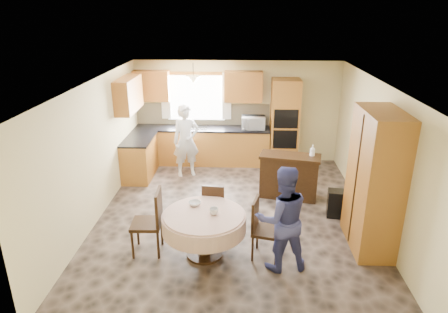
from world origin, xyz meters
TOP-DOWN VIEW (x-y plane):
  - floor at (0.00, 0.00)m, footprint 5.00×6.00m
  - ceiling at (0.00, 0.00)m, footprint 5.00×6.00m
  - wall_back at (0.00, 3.00)m, footprint 5.00×0.02m
  - wall_front at (0.00, -3.00)m, footprint 5.00×0.02m
  - wall_left at (-2.50, 0.00)m, footprint 0.02×6.00m
  - wall_right at (2.50, 0.00)m, footprint 0.02×6.00m
  - window at (-1.00, 2.98)m, footprint 1.40×0.03m
  - curtain_left at (-1.75, 2.93)m, footprint 0.22×0.02m
  - curtain_right at (-0.25, 2.93)m, footprint 0.22×0.02m
  - base_cab_back at (-0.85, 2.70)m, footprint 3.30×0.60m
  - counter_back at (-0.85, 2.70)m, footprint 3.30×0.64m
  - base_cab_left at (-2.20, 1.80)m, footprint 0.60×1.20m
  - counter_left at (-2.20, 1.80)m, footprint 0.64×1.20m
  - backsplash at (-0.85, 2.99)m, footprint 3.30×0.02m
  - wall_cab_left at (-2.05, 2.83)m, footprint 0.85×0.33m
  - wall_cab_right at (0.15, 2.83)m, footprint 0.90×0.33m
  - wall_cab_side at (-2.33, 1.80)m, footprint 0.33×1.20m
  - oven_tower at (1.15, 2.69)m, footprint 0.66×0.62m
  - oven_upper at (1.15, 2.38)m, footprint 0.56×0.01m
  - oven_lower at (1.15, 2.38)m, footprint 0.56×0.01m
  - pendant at (-1.00, 2.50)m, footprint 0.36×0.36m
  - sideboard at (1.11, 0.88)m, footprint 1.28×0.74m
  - space_heater at (1.93, 0.08)m, footprint 0.41×0.31m
  - cupboard at (2.22, -0.85)m, footprint 0.59×1.19m
  - dining_table at (-0.43, -1.28)m, footprint 1.30×1.30m
  - chair_left at (-1.26, -1.21)m, footprint 0.48×0.48m
  - chair_back at (-0.33, -0.56)m, footprint 0.44×0.44m
  - chair_right at (0.46, -1.25)m, footprint 0.51×0.51m
  - framed_picture at (2.47, 0.98)m, footprint 0.06×0.51m
  - microwave at (0.40, 2.65)m, footprint 0.56×0.38m
  - person_sink at (-1.13, 1.92)m, footprint 0.71×0.58m
  - person_dining at (0.73, -1.52)m, footprint 0.90×0.76m
  - bowl_sideboard at (0.74, 0.88)m, footprint 0.28×0.28m
  - bottle_sideboard at (1.54, 0.88)m, footprint 0.13×0.13m
  - cup_table at (-0.28, -1.29)m, footprint 0.15×0.15m
  - bowl_table at (-0.60, -1.01)m, footprint 0.20×0.20m

SIDE VIEW (x-z plane):
  - floor at x=0.00m, z-range -0.01..0.01m
  - space_heater at x=1.93m, z-range 0.00..0.52m
  - sideboard at x=1.11m, z-range 0.00..0.86m
  - base_cab_back at x=-0.85m, z-range 0.00..0.88m
  - base_cab_left at x=-2.20m, z-range 0.00..0.88m
  - chair_back at x=-0.33m, z-range 0.05..0.97m
  - chair_right at x=0.46m, z-range 0.05..1.03m
  - dining_table at x=-0.43m, z-range 0.21..0.94m
  - chair_left at x=-1.26m, z-range 0.06..1.13m
  - oven_lower at x=1.15m, z-range 0.53..0.97m
  - bowl_table at x=-0.60m, z-range 0.74..0.80m
  - cup_table at x=-0.28m, z-range 0.74..0.84m
  - person_dining at x=0.73m, z-range 0.00..1.63m
  - person_sink at x=-1.13m, z-range 0.00..1.66m
  - bowl_sideboard at x=0.74m, z-range 0.86..0.91m
  - counter_back at x=-0.85m, z-range 0.88..0.92m
  - counter_left at x=-2.20m, z-range 0.88..0.92m
  - bottle_sideboard at x=1.54m, z-range 0.86..1.14m
  - oven_tower at x=1.15m, z-range 0.00..2.12m
  - microwave at x=0.40m, z-range 0.92..1.23m
  - cupboard at x=2.22m, z-range 0.00..2.27m
  - backsplash at x=-0.85m, z-range 0.90..1.46m
  - wall_back at x=0.00m, z-range 0.00..2.50m
  - wall_front at x=0.00m, z-range 0.00..2.50m
  - wall_left at x=-2.50m, z-range 0.00..2.50m
  - wall_right at x=2.50m, z-range 0.00..2.50m
  - oven_upper at x=1.15m, z-range 1.02..1.48m
  - window at x=-1.00m, z-range 1.05..2.15m
  - framed_picture at x=2.47m, z-range 1.39..1.82m
  - curtain_left at x=-1.75m, z-range 1.08..2.22m
  - curtain_right at x=-0.25m, z-range 1.08..2.22m
  - wall_cab_left at x=-2.05m, z-range 1.55..2.27m
  - wall_cab_right at x=0.15m, z-range 1.55..2.27m
  - wall_cab_side at x=-2.33m, z-range 1.55..2.27m
  - pendant at x=-1.00m, z-range 2.03..2.21m
  - ceiling at x=0.00m, z-range 2.50..2.50m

